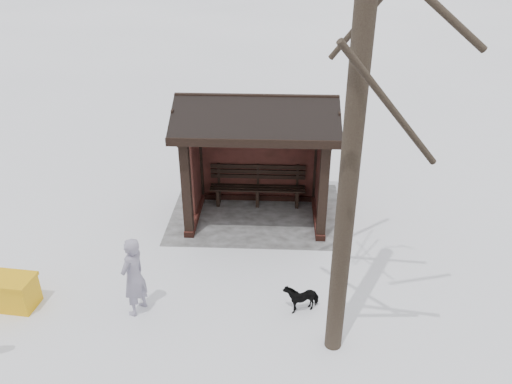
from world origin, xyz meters
TOP-DOWN VIEW (x-y plane):
  - ground at (0.00, 0.00)m, footprint 120.00×120.00m
  - trampled_patch at (0.00, -0.20)m, footprint 4.20×3.20m
  - bus_shelter at (0.00, -0.16)m, footprint 3.60×2.40m
  - pedestrian at (2.03, 3.51)m, footprint 0.57×0.67m
  - dog at (-0.99, 3.29)m, footprint 0.71×0.53m
  - grit_bin at (4.35, 3.49)m, footprint 0.88×0.65m

SIDE VIEW (x-z plane):
  - ground at x=0.00m, z-range 0.00..0.00m
  - trampled_patch at x=0.00m, z-range 0.00..0.02m
  - dog at x=-0.99m, z-range 0.00..0.55m
  - grit_bin at x=4.35m, z-range 0.00..0.64m
  - pedestrian at x=2.03m, z-range 0.00..1.57m
  - bus_shelter at x=0.00m, z-range 0.62..3.71m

